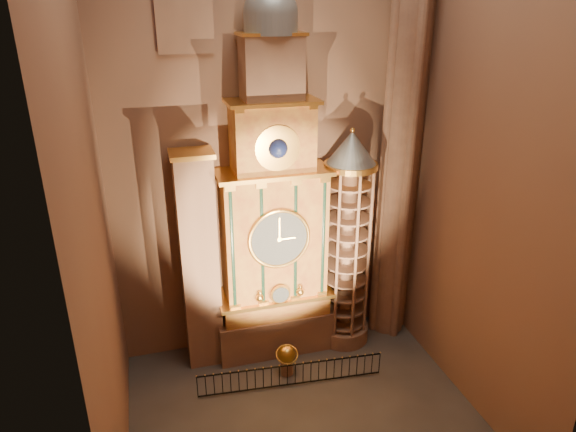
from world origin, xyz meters
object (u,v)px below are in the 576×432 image
object	(u,v)px
stair_turret	(347,244)
iron_railing	(291,375)
celestial_globe	(287,358)
portrait_tower	(199,262)
astronomical_clock	(273,222)

from	to	relation	value
stair_turret	iron_railing	world-z (taller)	stair_turret
celestial_globe	stair_turret	bearing A→B (deg)	28.61
stair_turret	portrait_tower	bearing A→B (deg)	177.67
celestial_globe	iron_railing	bearing A→B (deg)	-93.14
portrait_tower	iron_railing	bearing A→B (deg)	-42.17
stair_turret	iron_railing	xyz separation A→B (m)	(-3.54, -2.76, -4.67)
astronomical_clock	stair_turret	world-z (taller)	astronomical_clock
stair_turret	astronomical_clock	bearing A→B (deg)	175.70
astronomical_clock	stair_turret	size ratio (longest dim) A/B	1.55
iron_railing	portrait_tower	bearing A→B (deg)	137.83
astronomical_clock	celestial_globe	distance (m)	6.18
portrait_tower	astronomical_clock	bearing A→B (deg)	-0.29
portrait_tower	celestial_globe	size ratio (longest dim) A/B	6.91
celestial_globe	iron_railing	distance (m)	0.91
stair_turret	celestial_globe	xyz separation A→B (m)	(-3.49, -1.90, -4.38)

